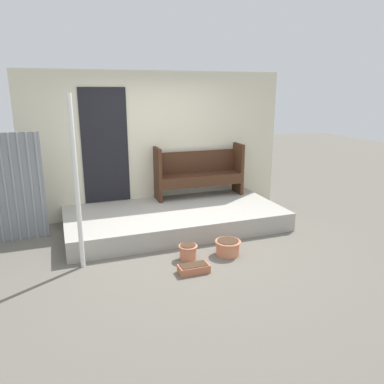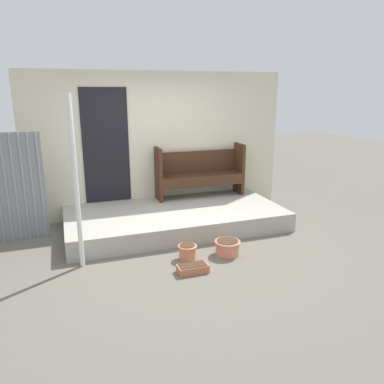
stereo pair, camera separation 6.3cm
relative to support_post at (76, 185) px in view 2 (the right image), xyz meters
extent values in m
plane|color=#666056|center=(1.45, 0.12, -1.12)|extent=(24.00, 24.00, 0.00)
cube|color=#A8A399|center=(1.60, 1.00, -0.97)|extent=(3.61, 1.76, 0.31)
cube|color=beige|center=(1.60, 1.91, 0.18)|extent=(4.81, 0.06, 2.60)
cube|color=black|center=(0.61, 1.87, 0.20)|extent=(0.80, 0.02, 2.00)
cylinder|color=gray|center=(-0.97, 1.28, -0.28)|extent=(0.04, 0.04, 1.68)
cylinder|color=gray|center=(-0.85, 1.28, -0.28)|extent=(0.04, 0.04, 1.68)
cylinder|color=gray|center=(-0.73, 1.28, -0.28)|extent=(0.04, 0.04, 1.68)
cylinder|color=gray|center=(-0.60, 1.28, -0.28)|extent=(0.04, 0.04, 1.68)
cylinder|color=gray|center=(-0.48, 1.28, -0.28)|extent=(0.04, 0.04, 1.68)
cylinder|color=white|center=(0.00, 0.00, 0.00)|extent=(0.06, 0.06, 2.24)
cube|color=#422616|center=(1.49, 1.64, -0.33)|extent=(0.06, 0.40, 0.97)
cube|color=#422616|center=(3.09, 1.62, -0.33)|extent=(0.06, 0.40, 0.97)
cube|color=#422616|center=(2.29, 1.63, -0.40)|extent=(1.55, 0.42, 0.04)
cube|color=#422616|center=(2.29, 1.44, -0.50)|extent=(1.55, 0.05, 0.16)
cube|color=#422616|center=(2.29, 1.81, -0.18)|extent=(1.55, 0.06, 0.41)
cylinder|color=tan|center=(1.39, -0.27, -1.02)|extent=(0.23, 0.23, 0.20)
torus|color=tan|center=(1.39, -0.27, -0.93)|extent=(0.27, 0.27, 0.02)
cylinder|color=#422D1E|center=(1.39, -0.27, -0.91)|extent=(0.21, 0.21, 0.01)
cylinder|color=tan|center=(1.97, -0.32, -1.02)|extent=(0.33, 0.33, 0.21)
torus|color=tan|center=(1.97, -0.32, -0.93)|extent=(0.37, 0.37, 0.02)
cylinder|color=#422D1E|center=(1.97, -0.32, -0.91)|extent=(0.30, 0.30, 0.01)
cube|color=#B76647|center=(1.33, -0.67, -1.07)|extent=(0.40, 0.20, 0.10)
cube|color=#422D1E|center=(1.33, -0.67, -1.02)|extent=(0.35, 0.17, 0.01)
camera|label=1|loc=(-0.19, -4.77, 1.16)|focal=35.00mm
camera|label=2|loc=(-0.13, -4.80, 1.16)|focal=35.00mm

